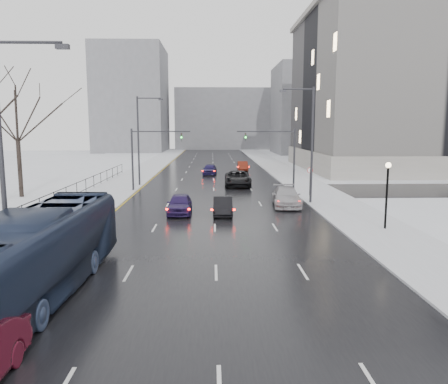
{
  "coord_description": "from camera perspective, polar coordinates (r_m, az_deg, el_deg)",
  "views": [
    {
      "loc": [
        -0.16,
        2.75,
        6.64
      ],
      "look_at": [
        0.6,
        30.54,
        2.5
      ],
      "focal_mm": 35.0,
      "sensor_mm": 36.0,
      "label": 1
    }
  ],
  "objects": [
    {
      "name": "road",
      "position": [
        57.63,
        -1.39,
        1.87
      ],
      "size": [
        16.0,
        150.0,
        0.04
      ],
      "primitive_type": "cube",
      "color": "black",
      "rests_on": "ground"
    },
    {
      "name": "cross_road",
      "position": [
        45.73,
        -1.35,
        0.15
      ],
      "size": [
        130.0,
        10.0,
        0.04
      ],
      "primitive_type": "cube",
      "color": "black",
      "rests_on": "ground"
    },
    {
      "name": "sidewalk_left",
      "position": [
        58.55,
        -11.73,
        1.86
      ],
      "size": [
        5.0,
        150.0,
        0.16
      ],
      "primitive_type": "cube",
      "color": "silver",
      "rests_on": "ground"
    },
    {
      "name": "sidewalk_right",
      "position": [
        58.6,
        8.93,
        1.94
      ],
      "size": [
        5.0,
        150.0,
        0.16
      ],
      "primitive_type": "cube",
      "color": "silver",
      "rests_on": "ground"
    },
    {
      "name": "park_strip",
      "position": [
        60.95,
        -20.56,
        1.73
      ],
      "size": [
        14.0,
        150.0,
        0.12
      ],
      "primitive_type": "cube",
      "color": "white",
      "rests_on": "ground"
    },
    {
      "name": "tree_park_e",
      "position": [
        45.51,
        -24.9,
        -0.71
      ],
      "size": [
        9.45,
        9.45,
        13.5
      ],
      "primitive_type": null,
      "color": "black",
      "rests_on": "ground"
    },
    {
      "name": "iron_fence",
      "position": [
        30.66,
        -26.32,
        -3.19
      ],
      "size": [
        0.06,
        70.0,
        1.3
      ],
      "color": "black",
      "rests_on": "sidewalk_left"
    },
    {
      "name": "streetlight_r_mid",
      "position": [
        38.18,
        11.11,
        6.78
      ],
      "size": [
        2.95,
        0.25,
        10.0
      ],
      "color": "#2D2D33",
      "rests_on": "ground"
    },
    {
      "name": "streetlight_l_near",
      "position": [
        19.05,
        -26.5,
        4.51
      ],
      "size": [
        2.95,
        0.25,
        10.0
      ],
      "color": "#2D2D33",
      "rests_on": "ground"
    },
    {
      "name": "streetlight_l_far",
      "position": [
        49.91,
        -10.88,
        7.15
      ],
      "size": [
        2.95,
        0.25,
        10.0
      ],
      "color": "#2D2D33",
      "rests_on": "ground"
    },
    {
      "name": "lamppost_r_mid",
      "position": [
        29.68,
        20.54,
        0.78
      ],
      "size": [
        0.36,
        0.36,
        4.28
      ],
      "color": "black",
      "rests_on": "sidewalk_right"
    },
    {
      "name": "mast_signal_right",
      "position": [
        45.93,
        7.85,
        5.23
      ],
      "size": [
        6.1,
        0.33,
        6.5
      ],
      "color": "#2D2D33",
      "rests_on": "ground"
    },
    {
      "name": "mast_signal_left",
      "position": [
        45.88,
        -10.59,
        5.16
      ],
      "size": [
        6.1,
        0.33,
        6.5
      ],
      "color": "#2D2D33",
      "rests_on": "ground"
    },
    {
      "name": "no_uturn_sign",
      "position": [
        42.52,
        11.17,
        2.45
      ],
      "size": [
        0.6,
        0.06,
        2.7
      ],
      "color": "#2D2D33",
      "rests_on": "sidewalk_right"
    },
    {
      "name": "civic_building",
      "position": [
        77.8,
        25.82,
        11.01
      ],
      "size": [
        41.0,
        31.0,
        24.8
      ],
      "color": "gray",
      "rests_on": "ground"
    },
    {
      "name": "bldg_far_right",
      "position": [
        115.81,
        12.72,
        10.43
      ],
      "size": [
        24.0,
        20.0,
        22.0
      ],
      "primitive_type": "cube",
      "color": "slate",
      "rests_on": "ground"
    },
    {
      "name": "bldg_far_left",
      "position": [
        124.4,
        -11.92,
        11.69
      ],
      "size": [
        18.0,
        22.0,
        28.0
      ],
      "primitive_type": "cube",
      "color": "slate",
      "rests_on": "ground"
    },
    {
      "name": "bldg_far_center",
      "position": [
        137.33,
        0.17,
        9.46
      ],
      "size": [
        30.0,
        18.0,
        18.0
      ],
      "primitive_type": "cube",
      "color": "slate",
      "rests_on": "ground"
    },
    {
      "name": "bus",
      "position": [
        18.91,
        -22.89,
        -7.16
      ],
      "size": [
        3.34,
        12.47,
        3.45
      ],
      "primitive_type": "imported",
      "rotation": [
        0.0,
        0.0,
        -0.04
      ],
      "color": "#293550",
      "rests_on": "road"
    },
    {
      "name": "sedan_center_near",
      "position": [
        33.69,
        -5.8,
        -1.54
      ],
      "size": [
        1.86,
        4.52,
        1.53
      ],
      "primitive_type": "imported",
      "rotation": [
        0.0,
        0.0,
        0.01
      ],
      "color": "#2A1A50",
      "rests_on": "road"
    },
    {
      "name": "sedan_right_near",
      "position": [
        33.08,
        -0.15,
        -1.84
      ],
      "size": [
        1.51,
        4.14,
        1.35
      ],
      "primitive_type": "imported",
      "rotation": [
        0.0,
        0.0,
        -0.02
      ],
      "color": "black",
      "rests_on": "road"
    },
    {
      "name": "sedan_right_cross",
      "position": [
        49.19,
        1.8,
        1.77
      ],
      "size": [
        2.99,
        6.25,
        1.72
      ],
      "primitive_type": "imported",
      "rotation": [
        0.0,
        0.0,
        -0.02
      ],
      "color": "black",
      "rests_on": "road"
    },
    {
      "name": "sedan_right_far",
      "position": [
        37.12,
        8.13,
        -0.61
      ],
      "size": [
        2.65,
        5.64,
        1.59
      ],
      "primitive_type": "imported",
      "rotation": [
        0.0,
        0.0,
        -0.08
      ],
      "color": "#A6A4A8",
      "rests_on": "road"
    },
    {
      "name": "sedan_center_far",
      "position": [
        61.09,
        -1.88,
        2.98
      ],
      "size": [
        2.12,
        4.56,
        1.51
      ],
      "primitive_type": "imported",
      "rotation": [
        0.0,
        0.0,
        -0.08
      ],
      "color": "#211A4F",
      "rests_on": "road"
    },
    {
      "name": "sedan_right_distant",
      "position": [
        66.82,
        2.45,
        3.41
      ],
      "size": [
        1.51,
        4.32,
        1.42
      ],
      "primitive_type": "imported",
      "rotation": [
        0.0,
        0.0,
        -0.0
      ],
      "color": "maroon",
      "rests_on": "road"
    }
  ]
}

